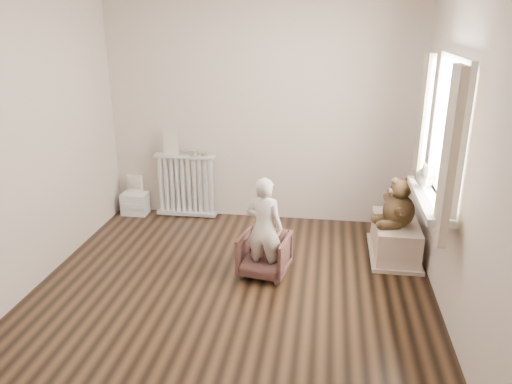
# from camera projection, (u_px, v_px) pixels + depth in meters

# --- Properties ---
(floor) EXTENTS (3.60, 3.60, 0.01)m
(floor) POSITION_uv_depth(u_px,v_px,m) (232.00, 291.00, 4.50)
(floor) COLOR black
(floor) RESTS_ON ground
(back_wall) EXTENTS (3.60, 0.02, 2.60)m
(back_wall) POSITION_uv_depth(u_px,v_px,m) (260.00, 112.00, 5.74)
(back_wall) COLOR beige
(back_wall) RESTS_ON ground
(front_wall) EXTENTS (3.60, 0.02, 2.60)m
(front_wall) POSITION_uv_depth(u_px,v_px,m) (156.00, 249.00, 2.39)
(front_wall) COLOR beige
(front_wall) RESTS_ON ground
(left_wall) EXTENTS (0.02, 3.60, 2.60)m
(left_wall) POSITION_uv_depth(u_px,v_px,m) (26.00, 144.00, 4.31)
(left_wall) COLOR beige
(left_wall) RESTS_ON ground
(right_wall) EXTENTS (0.02, 3.60, 2.60)m
(right_wall) POSITION_uv_depth(u_px,v_px,m) (460.00, 161.00, 3.81)
(right_wall) COLOR beige
(right_wall) RESTS_ON ground
(window) EXTENTS (0.03, 0.90, 1.10)m
(window) POSITION_uv_depth(u_px,v_px,m) (449.00, 133.00, 4.05)
(window) COLOR white
(window) RESTS_ON right_wall
(window_sill) EXTENTS (0.22, 1.10, 0.06)m
(window_sill) POSITION_uv_depth(u_px,v_px,m) (429.00, 199.00, 4.26)
(window_sill) COLOR silver
(window_sill) RESTS_ON right_wall
(curtain_left) EXTENTS (0.06, 0.26, 1.30)m
(curtain_left) POSITION_uv_depth(u_px,v_px,m) (449.00, 158.00, 3.55)
(curtain_left) COLOR #BBAB94
(curtain_left) RESTS_ON right_wall
(curtain_right) EXTENTS (0.06, 0.26, 1.30)m
(curtain_right) POSITION_uv_depth(u_px,v_px,m) (423.00, 125.00, 4.62)
(curtain_right) COLOR #BBAB94
(curtain_right) RESTS_ON right_wall
(radiator) EXTENTS (0.74, 0.14, 0.78)m
(radiator) POSITION_uv_depth(u_px,v_px,m) (186.00, 186.00, 6.06)
(radiator) COLOR silver
(radiator) RESTS_ON floor
(paper_doll) EXTENTS (0.17, 0.02, 0.29)m
(paper_doll) POSITION_uv_depth(u_px,v_px,m) (171.00, 143.00, 5.90)
(paper_doll) COLOR beige
(paper_doll) RESTS_ON radiator
(tin_a) EXTENTS (0.11, 0.11, 0.07)m
(tin_a) POSITION_uv_depth(u_px,v_px,m) (194.00, 153.00, 5.90)
(tin_a) COLOR #A59E8C
(tin_a) RESTS_ON radiator
(tin_b) EXTENTS (0.09, 0.09, 0.05)m
(tin_b) POSITION_uv_depth(u_px,v_px,m) (204.00, 154.00, 5.89)
(tin_b) COLOR #A59E8C
(tin_b) RESTS_ON radiator
(toy_vanity) EXTENTS (0.31, 0.22, 0.49)m
(toy_vanity) POSITION_uv_depth(u_px,v_px,m) (134.00, 193.00, 6.16)
(toy_vanity) COLOR silver
(toy_vanity) RESTS_ON floor
(armchair) EXTENTS (0.51, 0.52, 0.41)m
(armchair) POSITION_uv_depth(u_px,v_px,m) (264.00, 254.00, 4.73)
(armchair) COLOR brown
(armchair) RESTS_ON floor
(child) EXTENTS (0.39, 0.29, 0.97)m
(child) POSITION_uv_depth(u_px,v_px,m) (264.00, 228.00, 4.59)
(child) COLOR white
(child) RESTS_ON armchair
(toy_bench) EXTENTS (0.42, 0.80, 0.38)m
(toy_bench) POSITION_uv_depth(u_px,v_px,m) (395.00, 237.00, 5.12)
(toy_bench) COLOR beige
(toy_bench) RESTS_ON floor
(teddy_bear) EXTENTS (0.47, 0.40, 0.49)m
(teddy_bear) POSITION_uv_depth(u_px,v_px,m) (400.00, 198.00, 4.86)
(teddy_bear) COLOR #332312
(teddy_bear) RESTS_ON toy_bench
(plush_cat) EXTENTS (0.28, 0.33, 0.24)m
(plush_cat) POSITION_uv_depth(u_px,v_px,m) (425.00, 176.00, 4.43)
(plush_cat) COLOR slate
(plush_cat) RESTS_ON window_sill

